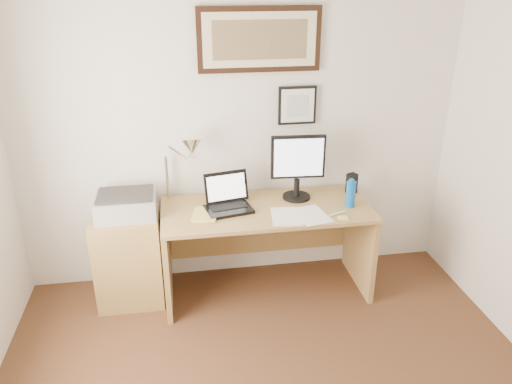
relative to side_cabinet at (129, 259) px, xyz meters
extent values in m
cube|color=white|center=(0.92, 0.32, 0.89)|extent=(3.50, 0.02, 2.50)
cube|color=olive|center=(0.00, 0.00, 0.00)|extent=(0.50, 0.40, 0.73)
cylinder|color=#0E5CB6|center=(1.71, -0.13, 0.49)|extent=(0.07, 0.07, 0.21)
cylinder|color=#0E5CB6|center=(1.71, -0.13, 0.60)|extent=(0.04, 0.04, 0.02)
cube|color=black|center=(1.80, 0.12, 0.47)|extent=(0.09, 0.09, 0.17)
cube|color=white|center=(1.19, -0.22, 0.39)|extent=(0.25, 0.33, 0.00)
cube|color=white|center=(1.37, -0.24, 0.39)|extent=(0.28, 0.35, 0.00)
cube|color=#F1D572|center=(1.58, -0.33, 0.39)|extent=(0.08, 0.08, 0.01)
cylinder|color=white|center=(1.57, -0.25, 0.39)|extent=(0.14, 0.06, 0.02)
imported|color=#D5D264|center=(0.51, -0.10, 0.39)|extent=(0.23, 0.28, 0.02)
cube|color=olive|center=(1.07, -0.05, 0.37)|extent=(1.60, 0.70, 0.03)
cube|color=olive|center=(0.29, -0.05, -0.01)|extent=(0.04, 0.65, 0.72)
cube|color=olive|center=(1.85, -0.05, -0.01)|extent=(0.04, 0.65, 0.72)
cube|color=olive|center=(1.07, 0.28, 0.09)|extent=(1.50, 0.03, 0.55)
cube|color=black|center=(0.78, -0.06, 0.40)|extent=(0.38, 0.30, 0.02)
cube|color=black|center=(0.78, -0.03, 0.41)|extent=(0.30, 0.18, 0.00)
cube|color=black|center=(0.78, 0.08, 0.52)|extent=(0.35, 0.14, 0.23)
cube|color=white|center=(0.78, 0.07, 0.53)|extent=(0.30, 0.11, 0.18)
cylinder|color=black|center=(1.34, 0.09, 0.40)|extent=(0.22, 0.22, 0.02)
cylinder|color=black|center=(1.34, 0.09, 0.48)|extent=(0.04, 0.04, 0.14)
cube|color=black|center=(1.34, 0.08, 0.74)|extent=(0.42, 0.06, 0.34)
cube|color=white|center=(1.34, 0.06, 0.74)|extent=(0.38, 0.03, 0.30)
cube|color=#A2A2A4|center=(0.02, 0.03, 0.44)|extent=(0.44, 0.34, 0.16)
cube|color=#2F2F2F|center=(0.02, 0.03, 0.54)|extent=(0.40, 0.30, 0.02)
cylinder|color=silver|center=(0.33, 0.24, 0.56)|extent=(0.02, 0.02, 0.36)
cylinder|color=silver|center=(0.43, 0.18, 0.78)|extent=(0.15, 0.23, 0.19)
cone|color=silver|center=(0.53, 0.12, 0.84)|extent=(0.16, 0.18, 0.15)
cube|color=black|center=(1.07, 0.30, 1.58)|extent=(0.92, 0.03, 0.47)
cube|color=beige|center=(1.07, 0.28, 1.58)|extent=(0.84, 0.01, 0.39)
cube|color=brown|center=(1.07, 0.27, 1.58)|extent=(0.70, 0.00, 0.28)
cube|color=black|center=(1.37, 0.30, 1.08)|extent=(0.30, 0.02, 0.30)
cube|color=white|center=(1.37, 0.28, 1.08)|extent=(0.26, 0.00, 0.26)
cube|color=#B1B6BB|center=(1.37, 0.28, 1.08)|extent=(0.17, 0.00, 0.17)
camera|label=1|loc=(0.44, -3.44, 2.03)|focal=35.00mm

